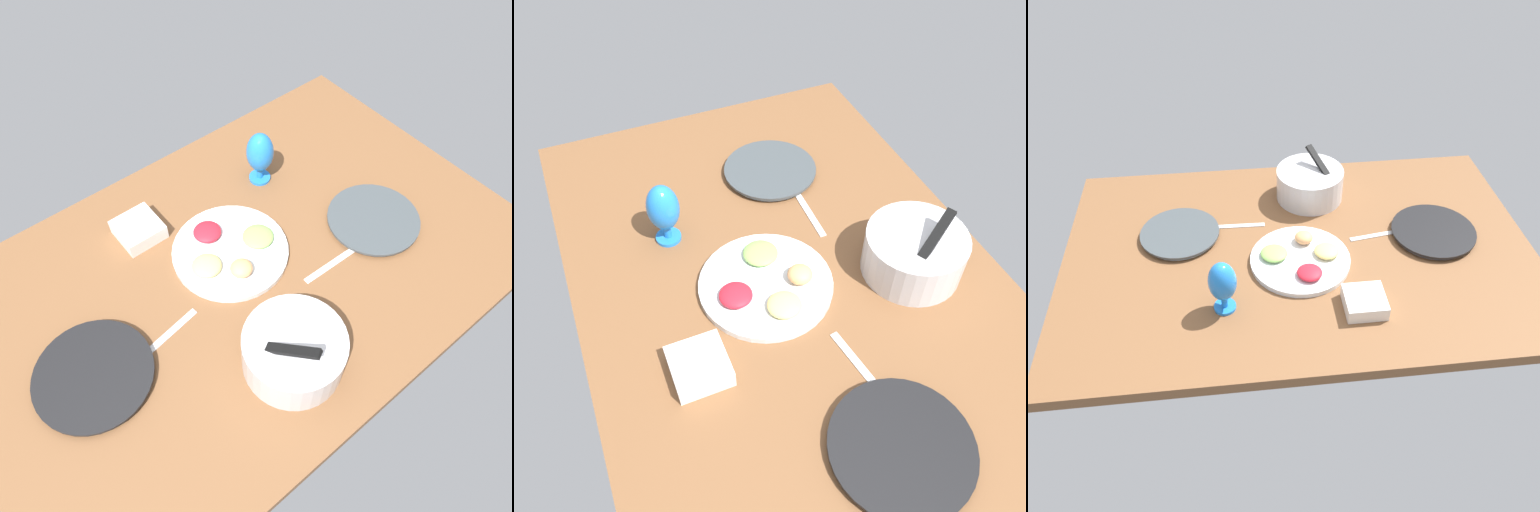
# 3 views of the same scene
# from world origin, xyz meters

# --- Properties ---
(ground_plane) EXTENTS (1.60, 1.04, 0.04)m
(ground_plane) POSITION_xyz_m (0.00, 0.00, -0.02)
(ground_plane) COLOR brown
(dinner_plate_left) EXTENTS (0.28, 0.28, 0.02)m
(dinner_plate_left) POSITION_xyz_m (-0.41, 0.11, 0.01)
(dinner_plate_left) COLOR silver
(dinner_plate_left) RESTS_ON ground_plane
(dinner_plate_right) EXTENTS (0.30, 0.30, 0.02)m
(dinner_plate_right) POSITION_xyz_m (0.48, 0.03, 0.01)
(dinner_plate_right) COLOR #4C4C51
(dinner_plate_right) RESTS_ON ground_plane
(mixing_bowl) EXTENTS (0.25, 0.25, 0.18)m
(mixing_bowl) POSITION_xyz_m (0.08, 0.30, 0.06)
(mixing_bowl) COLOR silver
(mixing_bowl) RESTS_ON ground_plane
(fruit_platter) EXTENTS (0.33, 0.33, 0.06)m
(fruit_platter) POSITION_xyz_m (-0.01, -0.06, 0.01)
(fruit_platter) COLOR silver
(fruit_platter) RESTS_ON ground_plane
(hurricane_glass_blue) EXTENTS (0.08, 0.08, 0.18)m
(hurricane_glass_blue) POSITION_xyz_m (-0.26, -0.24, 0.11)
(hurricane_glass_blue) COLOR blue
(hurricane_glass_blue) RESTS_ON ground_plane
(square_bowl_white) EXTENTS (0.12, 0.12, 0.05)m
(square_bowl_white) POSITION_xyz_m (0.16, -0.29, 0.03)
(square_bowl_white) COLOR white
(square_bowl_white) RESTS_ON ground_plane
(fork_by_left_plate) EXTENTS (0.18, 0.02, 0.01)m
(fork_by_left_plate) POSITION_xyz_m (-0.20, 0.15, 0.00)
(fork_by_left_plate) COLOR silver
(fork_by_left_plate) RESTS_ON ground_plane
(fork_by_right_plate) EXTENTS (0.18, 0.04, 0.01)m
(fork_by_right_plate) POSITION_xyz_m (0.27, 0.04, 0.00)
(fork_by_right_plate) COLOR silver
(fork_by_right_plate) RESTS_ON ground_plane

